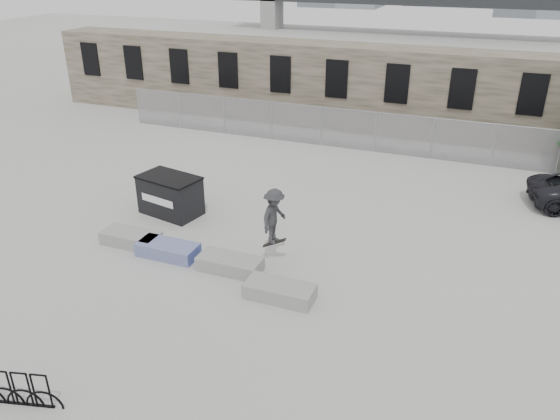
# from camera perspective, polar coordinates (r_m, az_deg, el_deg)

# --- Properties ---
(ground) EXTENTS (120.00, 120.00, 0.00)m
(ground) POSITION_cam_1_polar(r_m,az_deg,el_deg) (17.81, -7.95, -5.33)
(ground) COLOR #B2B2AD
(ground) RESTS_ON ground
(stone_wall) EXTENTS (36.00, 2.58, 4.50)m
(stone_wall) POSITION_cam_1_polar(r_m,az_deg,el_deg) (31.21, 6.54, 12.73)
(stone_wall) COLOR brown
(stone_wall) RESTS_ON ground
(chainlink_fence) EXTENTS (22.06, 0.06, 2.02)m
(chainlink_fence) POSITION_cam_1_polar(r_m,az_deg,el_deg) (28.04, 4.36, 8.79)
(chainlink_fence) COLOR gray
(chainlink_fence) RESTS_ON ground
(planter_far_left) EXTENTS (2.00, 0.90, 0.45)m
(planter_far_left) POSITION_cam_1_polar(r_m,az_deg,el_deg) (19.20, -15.31, -2.80)
(planter_far_left) COLOR #999996
(planter_far_left) RESTS_ON ground
(planter_center_left) EXTENTS (2.00, 0.90, 0.45)m
(planter_center_left) POSITION_cam_1_polar(r_m,az_deg,el_deg) (18.20, -11.63, -4.02)
(planter_center_left) COLOR #3546A1
(planter_center_left) RESTS_ON ground
(planter_center_right) EXTENTS (2.00, 0.90, 0.45)m
(planter_center_right) POSITION_cam_1_polar(r_m,az_deg,el_deg) (17.14, -5.27, -5.56)
(planter_center_right) COLOR #999996
(planter_center_right) RESTS_ON ground
(planter_offset) EXTENTS (2.00, 0.90, 0.45)m
(planter_offset) POSITION_cam_1_polar(r_m,az_deg,el_deg) (15.78, -0.03, -8.42)
(planter_offset) COLOR #999996
(planter_offset) RESTS_ON ground
(dumpster) EXTENTS (2.50, 1.82, 1.49)m
(dumpster) POSITION_cam_1_polar(r_m,az_deg,el_deg) (20.89, -11.39, 1.55)
(dumpster) COLOR black
(dumpster) RESTS_ON ground
(truss_bridge) EXTENTS (70.00, 3.00, 9.80)m
(truss_bridge) POSITION_cam_1_polar(r_m,az_deg,el_deg) (68.42, 24.61, 19.21)
(truss_bridge) COLOR #2D3033
(truss_bridge) RESTS_ON ground
(skateboarder) EXTENTS (0.84, 1.26, 2.02)m
(skateboarder) POSITION_cam_1_polar(r_m,az_deg,el_deg) (17.00, -0.60, -0.67)
(skateboarder) COLOR #2D2E30
(skateboarder) RESTS_ON ground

